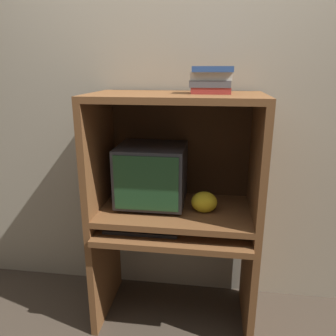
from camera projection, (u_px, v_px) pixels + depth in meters
The scene contains 9 objects.
wall_back at pixel (182, 112), 2.14m from camera, with size 6.00×0.06×2.60m.
desk_base at pixel (174, 261), 2.05m from camera, with size 0.97×0.58×0.67m.
desk_monitor_shelf at pixel (175, 211), 1.99m from camera, with size 0.97×0.54×0.09m.
hutch_upper at pixel (177, 135), 1.89m from camera, with size 0.97×0.54×0.68m.
crt_monitor at pixel (152, 174), 1.99m from camera, with size 0.40×0.37×0.37m.
keyboard at pixel (142, 229), 1.90m from camera, with size 0.43×0.15×0.03m.
mouse at pixel (192, 230), 1.88m from camera, with size 0.07×0.04×0.03m.
snack_bag at pixel (204, 202), 1.91m from camera, with size 0.15×0.11×0.12m.
book_stack at pixel (211, 80), 1.76m from camera, with size 0.23×0.17×0.14m.
Camera 1 is at (0.21, -1.55, 1.58)m, focal length 35.00 mm.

